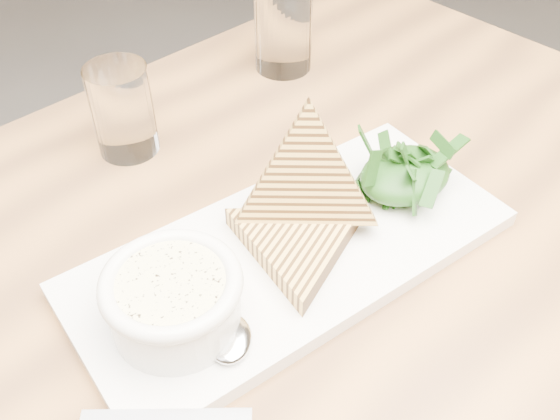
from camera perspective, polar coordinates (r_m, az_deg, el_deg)
table_top at (r=0.64m, az=-0.72°, el=-4.35°), size 1.22×0.90×0.04m
table_leg_br at (r=1.34m, az=9.48°, el=2.54°), size 0.06×0.06×0.73m
platter at (r=0.61m, az=1.11°, el=-3.90°), size 0.43×0.19×0.02m
soup_bowl at (r=0.53m, az=-9.59°, el=-8.59°), size 0.11×0.11×0.04m
soup at (r=0.51m, az=-9.94°, el=-6.73°), size 0.09×0.09×0.01m
bowl_rim at (r=0.51m, az=-9.96°, el=-6.59°), size 0.12×0.12×0.01m
sandwich_flat at (r=0.59m, az=1.58°, el=-3.04°), size 0.21×0.21×0.02m
sandwich_lean at (r=0.59m, az=2.48°, el=2.53°), size 0.21×0.21×0.18m
salad_base at (r=0.66m, az=11.35°, el=3.17°), size 0.10×0.08×0.04m
arugula_pile at (r=0.66m, az=11.43°, el=3.66°), size 0.11×0.10×0.05m
spoon_bowl at (r=0.53m, az=-4.64°, el=-11.60°), size 0.06×0.06×0.01m
spoon_handle at (r=0.50m, az=-10.33°, el=-18.03°), size 0.11×0.08×0.00m
glass_near at (r=0.73m, az=-14.20°, el=8.84°), size 0.07×0.07×0.11m
glass_far at (r=0.87m, az=0.30°, el=16.35°), size 0.08×0.08×0.12m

